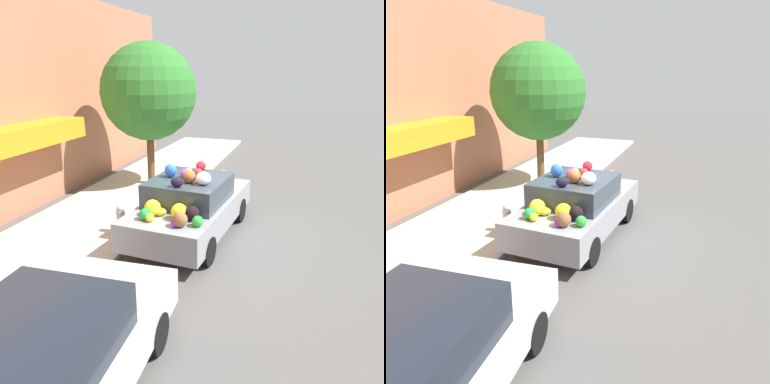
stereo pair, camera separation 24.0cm
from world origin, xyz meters
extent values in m
plane|color=#565451|center=(0.00, 0.00, 0.00)|extent=(60.00, 60.00, 0.00)
cube|color=#B2ADA3|center=(0.00, 2.70, 0.05)|extent=(24.00, 3.20, 0.11)
cube|color=#B26B4C|center=(0.00, 4.95, 2.99)|extent=(18.00, 0.30, 5.97)
cube|color=orange|center=(-0.16, 4.35, 2.18)|extent=(3.78, 0.90, 0.55)
cylinder|color=brown|center=(3.28, 2.50, 1.08)|extent=(0.24, 0.24, 1.93)
sphere|color=#2D7228|center=(3.28, 2.50, 3.10)|extent=(3.02, 3.02, 3.02)
cylinder|color=#B2B2B7|center=(-0.64, 1.57, 0.38)|extent=(0.20, 0.20, 0.55)
sphere|color=#B2B2B7|center=(-0.64, 1.57, 0.72)|extent=(0.18, 0.18, 0.18)
cube|color=gray|center=(0.00, 0.02, 0.61)|extent=(4.13, 2.11, 0.61)
cube|color=#333D47|center=(-0.16, 0.03, 1.18)|extent=(1.92, 1.73, 0.53)
cylinder|color=black|center=(1.30, 0.77, 0.30)|extent=(0.62, 0.22, 0.61)
cylinder|color=black|center=(1.18, -0.91, 0.30)|extent=(0.62, 0.22, 0.61)
cylinder|color=black|center=(-1.18, 0.95, 0.30)|extent=(0.62, 0.22, 0.61)
cylinder|color=black|center=(-1.30, -0.72, 0.30)|extent=(0.62, 0.22, 0.61)
sphere|color=brown|center=(-1.63, -0.26, 1.06)|extent=(0.29, 0.29, 0.29)
sphere|color=brown|center=(-0.49, -0.07, 1.59)|extent=(0.36, 0.36, 0.29)
sphere|color=red|center=(-0.03, -0.15, 1.55)|extent=(0.29, 0.29, 0.21)
sphere|color=white|center=(1.69, -0.42, 1.03)|extent=(0.30, 0.30, 0.22)
ellipsoid|color=yellow|center=(-1.21, 0.33, 1.00)|extent=(0.24, 0.31, 0.17)
sphere|color=red|center=(0.54, -0.03, 1.57)|extent=(0.34, 0.34, 0.24)
ellipsoid|color=#B02FB9|center=(1.47, 0.59, 1.04)|extent=(0.41, 0.46, 0.25)
sphere|color=yellow|center=(-1.29, -0.13, 1.08)|extent=(0.42, 0.42, 0.34)
sphere|color=green|center=(-1.52, -0.58, 1.02)|extent=(0.26, 0.26, 0.22)
sphere|color=yellow|center=(-1.58, 0.40, 1.00)|extent=(0.18, 0.18, 0.17)
ellipsoid|color=purple|center=(-0.14, 0.11, 1.55)|extent=(0.30, 0.31, 0.21)
sphere|color=brown|center=(1.51, -0.05, 1.05)|extent=(0.36, 0.36, 0.28)
sphere|color=brown|center=(1.61, -0.32, 1.07)|extent=(0.45, 0.45, 0.32)
ellipsoid|color=blue|center=(-0.19, 0.47, 1.60)|extent=(0.32, 0.35, 0.31)
sphere|color=green|center=(-1.50, 0.52, 1.03)|extent=(0.29, 0.29, 0.24)
sphere|color=purple|center=(-1.66, -0.18, 1.01)|extent=(0.26, 0.26, 0.19)
sphere|color=yellow|center=(-1.25, 0.47, 1.08)|extent=(0.42, 0.42, 0.34)
ellipsoid|color=black|center=(-0.86, 0.07, 1.56)|extent=(0.32, 0.34, 0.22)
sphere|color=yellow|center=(0.13, 0.14, 1.53)|extent=(0.22, 0.22, 0.16)
sphere|color=black|center=(-1.26, -0.38, 1.07)|extent=(0.33, 0.33, 0.31)
ellipsoid|color=yellow|center=(0.85, -0.67, 1.03)|extent=(0.41, 0.39, 0.22)
ellipsoid|color=white|center=(-0.52, -0.40, 1.59)|extent=(0.46, 0.46, 0.27)
cube|color=#B7BABF|center=(-5.22, 0.05, 0.58)|extent=(4.32, 1.99, 0.57)
cube|color=#1E232D|center=(-5.39, 0.04, 1.14)|extent=(1.98, 1.66, 0.55)
cylinder|color=black|center=(-3.95, 0.93, 0.29)|extent=(0.60, 0.21, 0.59)
cylinder|color=black|center=(-3.87, -0.70, 0.29)|extent=(0.60, 0.21, 0.59)
camera|label=1|loc=(-7.84, -2.49, 3.81)|focal=35.00mm
camera|label=2|loc=(-7.77, -2.72, 3.81)|focal=35.00mm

